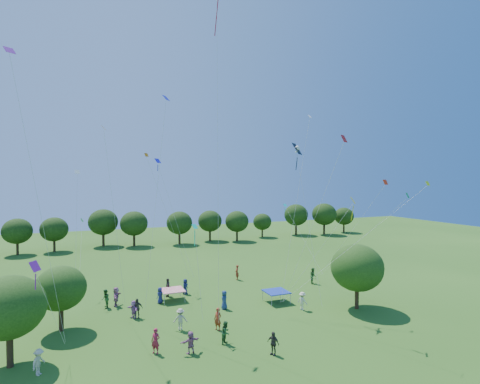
# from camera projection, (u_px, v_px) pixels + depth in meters

# --- Properties ---
(near_tree_west) EXTENTS (4.44, 4.44, 5.88)m
(near_tree_west) POSITION_uv_depth(u_px,v_px,m) (9.00, 307.00, 23.81)
(near_tree_west) COLOR #422B19
(near_tree_west) RESTS_ON ground
(near_tree_north) EXTENTS (3.88, 3.88, 5.16)m
(near_tree_north) POSITION_uv_depth(u_px,v_px,m) (61.00, 288.00, 29.53)
(near_tree_north) COLOR #422B19
(near_tree_north) RESTS_ON ground
(near_tree_east) EXTENTS (4.81, 4.81, 6.00)m
(near_tree_east) POSITION_uv_depth(u_px,v_px,m) (357.00, 268.00, 34.63)
(near_tree_east) COLOR #422B19
(near_tree_east) RESTS_ON ground
(treeline) EXTENTS (88.01, 8.77, 6.77)m
(treeline) POSITION_uv_depth(u_px,v_px,m) (145.00, 223.00, 67.89)
(treeline) COLOR #422B19
(treeline) RESTS_ON ground
(tent_red_stripe) EXTENTS (2.20, 2.20, 1.10)m
(tent_red_stripe) POSITION_uv_depth(u_px,v_px,m) (173.00, 290.00, 37.00)
(tent_red_stripe) COLOR red
(tent_red_stripe) RESTS_ON ground
(tent_blue) EXTENTS (2.20, 2.20, 1.10)m
(tent_blue) POSITION_uv_depth(u_px,v_px,m) (276.00, 292.00, 36.50)
(tent_blue) COLOR #173098
(tent_blue) RESTS_ON ground
(crowd_person_0) EXTENTS (0.85, 0.86, 1.59)m
(crowd_person_0) POSITION_uv_depth(u_px,v_px,m) (185.00, 287.00, 39.07)
(crowd_person_0) COLOR navy
(crowd_person_0) RESTS_ON ground
(crowd_person_1) EXTENTS (0.77, 0.74, 1.74)m
(crowd_person_1) POSITION_uv_depth(u_px,v_px,m) (156.00, 341.00, 25.75)
(crowd_person_1) COLOR maroon
(crowd_person_1) RESTS_ON ground
(crowd_person_2) EXTENTS (0.87, 0.89, 1.64)m
(crowd_person_2) POSITION_uv_depth(u_px,v_px,m) (226.00, 332.00, 27.34)
(crowd_person_2) COLOR #224F25
(crowd_person_2) RESTS_ON ground
(crowd_person_3) EXTENTS (1.21, 0.76, 1.72)m
(crowd_person_3) POSITION_uv_depth(u_px,v_px,m) (180.00, 319.00, 29.80)
(crowd_person_3) COLOR #B1A68E
(crowd_person_3) RESTS_ON ground
(crowd_person_4) EXTENTS (0.82, 1.03, 1.60)m
(crowd_person_4) POSITION_uv_depth(u_px,v_px,m) (273.00, 343.00, 25.60)
(crowd_person_4) COLOR #39332D
(crowd_person_4) RESTS_ON ground
(crowd_person_5) EXTENTS (1.08, 1.50, 1.53)m
(crowd_person_5) POSITION_uv_depth(u_px,v_px,m) (133.00, 309.00, 32.35)
(crowd_person_5) COLOR #A963AA
(crowd_person_5) RESTS_ON ground
(crowd_person_6) EXTENTS (0.85, 0.80, 1.55)m
(crowd_person_6) POSITION_uv_depth(u_px,v_px,m) (160.00, 295.00, 36.19)
(crowd_person_6) COLOR navy
(crowd_person_6) RESTS_ON ground
(crowd_person_7) EXTENTS (0.74, 0.79, 1.78)m
(crowd_person_7) POSITION_uv_depth(u_px,v_px,m) (218.00, 319.00, 29.74)
(crowd_person_7) COLOR maroon
(crowd_person_7) RESTS_ON ground
(crowd_person_8) EXTENTS (0.82, 1.01, 1.80)m
(crowd_person_8) POSITION_uv_depth(u_px,v_px,m) (313.00, 276.00, 43.05)
(crowd_person_8) COLOR #2D5B27
(crowd_person_8) RESTS_ON ground
(crowd_person_9) EXTENTS (0.95, 1.15, 1.62)m
(crowd_person_9) POSITION_uv_depth(u_px,v_px,m) (39.00, 362.00, 22.94)
(crowd_person_9) COLOR beige
(crowd_person_9) RESTS_ON ground
(crowd_person_10) EXTENTS (0.71, 1.18, 1.88)m
(crowd_person_10) POSITION_uv_depth(u_px,v_px,m) (168.00, 287.00, 38.26)
(crowd_person_10) COLOR #39342E
(crowd_person_10) RESTS_ON ground
(crowd_person_11) EXTENTS (1.51, 0.79, 1.54)m
(crowd_person_11) POSITION_uv_depth(u_px,v_px,m) (191.00, 342.00, 25.78)
(crowd_person_11) COLOR #A05D86
(crowd_person_11) RESTS_ON ground
(crowd_person_12) EXTENTS (0.72, 0.95, 1.72)m
(crowd_person_12) POSITION_uv_depth(u_px,v_px,m) (224.00, 300.00, 34.57)
(crowd_person_12) COLOR navy
(crowd_person_12) RESTS_ON ground
(crowd_person_13) EXTENTS (0.67, 0.78, 1.77)m
(crowd_person_13) POSITION_uv_depth(u_px,v_px,m) (237.00, 272.00, 44.62)
(crowd_person_13) COLOR maroon
(crowd_person_13) RESTS_ON ground
(crowd_person_14) EXTENTS (0.49, 0.87, 1.75)m
(crowd_person_14) POSITION_uv_depth(u_px,v_px,m) (105.00, 299.00, 34.80)
(crowd_person_14) COLOR #2F642B
(crowd_person_14) RESTS_ON ground
(crowd_person_15) EXTENTS (0.85, 1.18, 1.65)m
(crowd_person_15) POSITION_uv_depth(u_px,v_px,m) (302.00, 301.00, 34.36)
(crowd_person_15) COLOR beige
(crowd_person_15) RESTS_ON ground
(crowd_person_16) EXTENTS (1.08, 0.68, 1.70)m
(crowd_person_16) POSITION_uv_depth(u_px,v_px,m) (137.00, 308.00, 32.36)
(crowd_person_16) COLOR #423D34
(crowd_person_16) RESTS_ON ground
(crowd_person_17) EXTENTS (1.11, 1.80, 1.82)m
(crowd_person_17) POSITION_uv_depth(u_px,v_px,m) (116.00, 297.00, 35.37)
(crowd_person_17) COLOR #AA638A
(crowd_person_17) RESTS_ON ground
(pirate_kite) EXTENTS (1.40, 5.11, 14.11)m
(pirate_kite) POSITION_uv_depth(u_px,v_px,m) (298.00, 151.00, 34.92)
(pirate_kite) COLOR black
(red_high_kite) EXTENTS (0.75, 1.82, 25.54)m
(red_high_kite) POSITION_uv_depth(u_px,v_px,m) (217.00, 53.00, 28.35)
(red_high_kite) COLOR red
(small_kite_0) EXTENTS (2.74, 5.44, 14.10)m
(small_kite_0) POSITION_uv_depth(u_px,v_px,m) (332.00, 173.00, 29.22)
(small_kite_0) COLOR red
(small_kite_1) EXTENTS (1.88, 3.39, 14.73)m
(small_kite_1) POSITION_uv_depth(u_px,v_px,m) (110.00, 181.00, 29.03)
(small_kite_1) COLOR orange
(small_kite_2) EXTENTS (3.99, 5.18, 9.34)m
(small_kite_2) POSITION_uv_depth(u_px,v_px,m) (343.00, 217.00, 29.83)
(small_kite_2) COLOR gold
(small_kite_3) EXTENTS (2.05, 10.68, 9.55)m
(small_kite_3) POSITION_uv_depth(u_px,v_px,m) (383.00, 218.00, 34.76)
(small_kite_3) COLOR green
(small_kite_4) EXTENTS (2.09, 1.02, 17.58)m
(small_kite_4) POSITION_uv_depth(u_px,v_px,m) (161.00, 146.00, 30.60)
(small_kite_4) COLOR #1218BB
(small_kite_5) EXTENTS (1.67, 2.65, 6.01)m
(small_kite_5) POSITION_uv_depth(u_px,v_px,m) (38.00, 275.00, 21.77)
(small_kite_5) COLOR purple
(small_kite_6) EXTENTS (4.84, 3.01, 16.96)m
(small_kite_6) POSITION_uv_depth(u_px,v_px,m) (301.00, 174.00, 34.91)
(small_kite_6) COLOR white
(small_kite_7) EXTENTS (1.07, 7.44, 7.53)m
(small_kite_7) POSITION_uv_depth(u_px,v_px,m) (292.00, 219.00, 46.99)
(small_kite_7) COLOR #0DC3C5
(small_kite_8) EXTENTS (2.12, 7.97, 10.69)m
(small_kite_8) POSITION_uv_depth(u_px,v_px,m) (370.00, 204.00, 36.86)
(small_kite_8) COLOR #F3310E
(small_kite_9) EXTENTS (4.49, 2.31, 13.52)m
(small_kite_9) POSITION_uv_depth(u_px,v_px,m) (158.00, 189.00, 39.98)
(small_kite_9) COLOR orange
(small_kite_10) EXTENTS (10.82, 5.78, 10.57)m
(small_kite_10) POSITION_uv_depth(u_px,v_px,m) (384.00, 219.00, 31.79)
(small_kite_10) COLOR #CBE614
(small_kite_11) EXTENTS (0.45, 6.14, 6.62)m
(small_kite_11) POSITION_uv_depth(u_px,v_px,m) (81.00, 237.00, 37.85)
(small_kite_11) COLOR #288B19
(small_kite_12) EXTENTS (3.54, 4.25, 13.09)m
(small_kite_12) POSITION_uv_depth(u_px,v_px,m) (163.00, 178.00, 42.41)
(small_kite_12) COLOR #1413C2
(small_kite_13) EXTENTS (2.90, 2.09, 18.33)m
(small_kite_13) POSITION_uv_depth(u_px,v_px,m) (25.00, 130.00, 22.17)
(small_kite_13) COLOR #68178E
(small_kite_14) EXTENTS (0.53, 5.28, 11.69)m
(small_kite_14) POSITION_uv_depth(u_px,v_px,m) (77.00, 199.00, 37.38)
(small_kite_14) COLOR white
(small_kite_15) EXTENTS (0.54, 1.77, 7.19)m
(small_kite_15) POSITION_uv_depth(u_px,v_px,m) (196.00, 242.00, 29.20)
(small_kite_15) COLOR #0EDBB0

